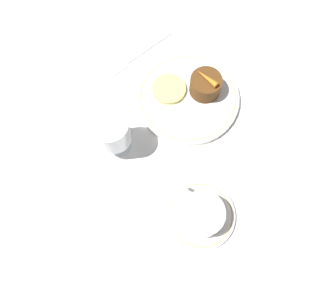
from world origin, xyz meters
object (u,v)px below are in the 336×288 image
Objects in this scene: wine_glass at (112,132)px; fork at (135,57)px; dessert_cake at (205,85)px; dinner_plate at (188,97)px; coffee_cup at (202,214)px.

fork is (0.18, -0.15, -0.07)m from wine_glass.
dessert_cake is at bearing -154.23° from fork.
coffee_cup is (-0.24, 0.14, 0.03)m from dinner_plate.
wine_glass is at bearing 15.02° from coffee_cup.
fork is at bearing -40.75° from wine_glass.
fork is 0.20m from dessert_cake.
dessert_cake is at bearing -37.03° from coffee_cup.
wine_glass is at bearing 90.33° from dessert_cake.
fork is at bearing 25.77° from dessert_cake.
dinner_plate is 0.05m from dessert_cake.
dessert_cake reaches higher than fork.
dinner_plate is at bearing -29.20° from coffee_cup.
dinner_plate reaches higher than fork.
coffee_cup is at bearing 167.49° from fork.
coffee_cup is 0.24m from wine_glass.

